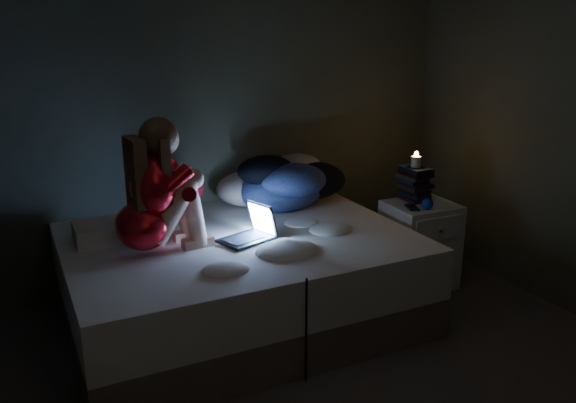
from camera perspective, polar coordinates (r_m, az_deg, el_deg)
floor at (r=3.22m, az=7.47°, el=-18.84°), size 3.60×3.80×0.02m
wall_back at (r=4.37m, az=-5.94°, el=9.31°), size 3.60×0.02×2.60m
bed at (r=3.82m, az=-4.74°, el=-7.51°), size 2.12×1.59×0.58m
pillow at (r=3.78m, az=-17.16°, el=-2.76°), size 0.41×0.29×0.12m
woman at (r=3.41m, az=-14.26°, el=1.33°), size 0.52×0.37×0.79m
laptop at (r=3.58m, az=-4.18°, el=-2.14°), size 0.38×0.32×0.23m
clothes_pile at (r=4.24m, az=-0.79°, el=2.17°), size 0.79×0.69×0.41m
nightstand at (r=4.42m, az=12.74°, el=-4.13°), size 0.49×0.43×0.63m
book_stack at (r=4.36m, az=12.30°, el=1.74°), size 0.19×0.25×0.26m
candle at (r=4.32m, az=12.43°, el=3.90°), size 0.07×0.07×0.08m
phone at (r=4.19m, az=12.12°, el=-0.60°), size 0.11×0.15×0.01m
blue_orb at (r=4.19m, az=13.57°, el=-0.22°), size 0.08×0.08×0.08m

